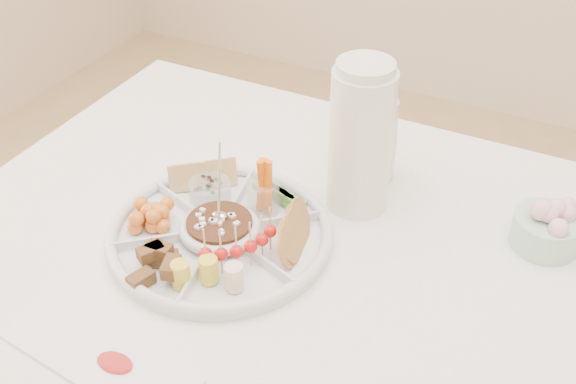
% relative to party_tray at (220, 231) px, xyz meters
% --- Properties ---
extents(party_tray, '(0.48, 0.48, 0.04)m').
position_rel_party_tray_xyz_m(party_tray, '(0.00, 0.00, 0.00)').
color(party_tray, silver).
rests_on(party_tray, dining_table).
extents(bean_dip, '(0.14, 0.14, 0.04)m').
position_rel_party_tray_xyz_m(bean_dip, '(0.00, -0.00, 0.01)').
color(bean_dip, '#4A1C0F').
rests_on(bean_dip, party_tray).
extents(tortillas, '(0.12, 0.12, 0.06)m').
position_rel_party_tray_xyz_m(tortillas, '(0.13, 0.02, 0.02)').
color(tortillas, tan).
rests_on(tortillas, party_tray).
extents(carrot_cucumber, '(0.15, 0.15, 0.11)m').
position_rel_party_tray_xyz_m(carrot_cucumber, '(0.04, 0.12, 0.04)').
color(carrot_cucumber, orange).
rests_on(carrot_cucumber, party_tray).
extents(pita_raisins, '(0.14, 0.14, 0.06)m').
position_rel_party_tray_xyz_m(pita_raisins, '(-0.09, 0.10, 0.02)').
color(pita_raisins, tan).
rests_on(pita_raisins, party_tray).
extents(cherries, '(0.15, 0.15, 0.05)m').
position_rel_party_tray_xyz_m(cherries, '(-0.13, -0.02, 0.01)').
color(cherries, '#C88930').
rests_on(cherries, party_tray).
extents(granola_chunks, '(0.14, 0.14, 0.05)m').
position_rel_party_tray_xyz_m(granola_chunks, '(-0.04, -0.12, 0.01)').
color(granola_chunks, '#442819').
rests_on(granola_chunks, party_tray).
extents(banana_tomato, '(0.12, 0.12, 0.08)m').
position_rel_party_tray_xyz_m(banana_tomato, '(0.09, -0.10, 0.04)').
color(banana_tomato, '#FFF88F').
rests_on(banana_tomato, party_tray).
extents(cup_stack, '(0.09, 0.09, 0.20)m').
position_rel_party_tray_xyz_m(cup_stack, '(0.16, 0.31, 0.08)').
color(cup_stack, '#ADD1A8').
rests_on(cup_stack, dining_table).
extents(thermos, '(0.14, 0.14, 0.29)m').
position_rel_party_tray_xyz_m(thermos, '(0.17, 0.21, 0.12)').
color(thermos, '#EBE9CC').
rests_on(thermos, dining_table).
extents(flower_bowl, '(0.13, 0.13, 0.09)m').
position_rel_party_tray_xyz_m(flower_bowl, '(0.50, 0.24, 0.02)').
color(flower_bowl, silver).
rests_on(flower_bowl, dining_table).
extents(placemat, '(0.32, 0.14, 0.01)m').
position_rel_party_tray_xyz_m(placemat, '(-0.02, -0.30, -0.02)').
color(placemat, white).
rests_on(placemat, dining_table).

